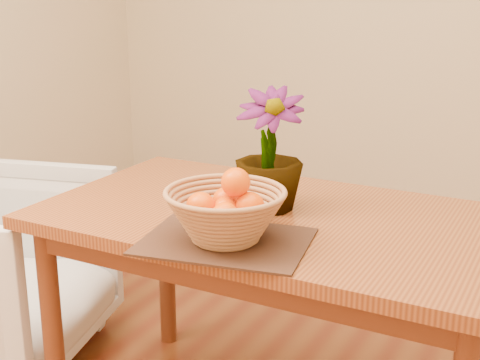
% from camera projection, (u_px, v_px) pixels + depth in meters
% --- Properties ---
extents(table, '(1.40, 0.80, 0.75)m').
position_uv_depth(table, '(275.00, 241.00, 2.01)').
color(table, brown).
rests_on(table, floor).
extents(placemat, '(0.48, 0.40, 0.01)m').
position_uv_depth(placemat, '(226.00, 241.00, 1.76)').
color(placemat, '#3C1F15').
rests_on(placemat, table).
extents(wicker_basket, '(0.32, 0.32, 0.13)m').
position_uv_depth(wicker_basket, '(225.00, 217.00, 1.74)').
color(wicker_basket, '#B2784A').
rests_on(wicker_basket, placemat).
extents(orange_pile, '(0.19, 0.18, 0.14)m').
position_uv_depth(orange_pile, '(227.00, 202.00, 1.73)').
color(orange_pile, '#FF5B04').
rests_on(orange_pile, wicker_basket).
extents(potted_plant, '(0.27, 0.27, 0.37)m').
position_uv_depth(potted_plant, '(269.00, 150.00, 1.97)').
color(potted_plant, '#1D4C15').
rests_on(potted_plant, table).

